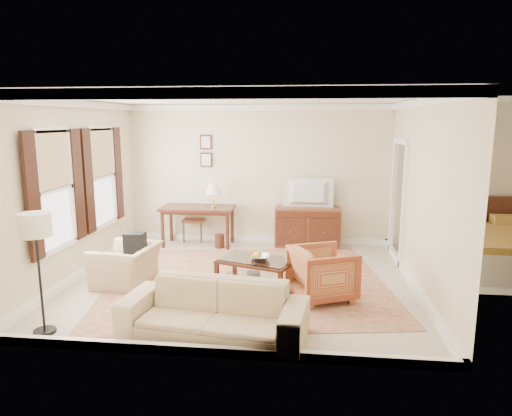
% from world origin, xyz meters
% --- Properties ---
extents(room_shell, '(5.51, 5.01, 2.91)m').
position_xyz_m(room_shell, '(0.00, 0.00, 2.47)').
color(room_shell, beige).
rests_on(room_shell, ground).
extents(annex_bedroom, '(3.00, 2.70, 2.90)m').
position_xyz_m(annex_bedroom, '(4.49, 1.15, 0.34)').
color(annex_bedroom, beige).
rests_on(annex_bedroom, ground).
extents(window_front, '(0.12, 1.56, 1.80)m').
position_xyz_m(window_front, '(-2.70, -0.70, 1.55)').
color(window_front, '#CCB284').
rests_on(window_front, room_shell).
extents(window_rear, '(0.12, 1.56, 1.80)m').
position_xyz_m(window_rear, '(-2.70, 0.90, 1.55)').
color(window_rear, '#CCB284').
rests_on(window_rear, room_shell).
extents(doorway, '(0.10, 1.12, 2.25)m').
position_xyz_m(doorway, '(2.71, 1.50, 1.08)').
color(doorway, white).
rests_on(doorway, room_shell).
extents(rug, '(4.90, 4.38, 0.01)m').
position_xyz_m(rug, '(0.08, -0.07, 0.01)').
color(rug, brown).
rests_on(rug, room_shell).
extents(writing_desk, '(1.50, 0.75, 0.82)m').
position_xyz_m(writing_desk, '(-1.21, 2.03, 0.71)').
color(writing_desk, '#492215').
rests_on(writing_desk, room_shell).
extents(desk_chair, '(0.54, 0.54, 1.05)m').
position_xyz_m(desk_chair, '(-1.38, 2.38, 0.53)').
color(desk_chair, brown).
rests_on(desk_chair, room_shell).
extents(desk_lamp, '(0.32, 0.32, 0.50)m').
position_xyz_m(desk_lamp, '(-0.87, 2.03, 1.07)').
color(desk_lamp, silver).
rests_on(desk_lamp, writing_desk).
extents(framed_prints, '(0.25, 0.04, 0.68)m').
position_xyz_m(framed_prints, '(-1.11, 2.47, 1.94)').
color(framed_prints, '#492215').
rests_on(framed_prints, room_shell).
extents(sideboard, '(1.33, 0.51, 0.82)m').
position_xyz_m(sideboard, '(1.06, 2.21, 0.41)').
color(sideboard, brown).
rests_on(sideboard, room_shell).
extents(tv, '(0.98, 0.56, 0.13)m').
position_xyz_m(tv, '(1.06, 2.19, 1.31)').
color(tv, black).
rests_on(tv, sideboard).
extents(coffee_table, '(1.27, 0.98, 0.47)m').
position_xyz_m(coffee_table, '(0.27, -0.32, 0.36)').
color(coffee_table, '#492215').
rests_on(coffee_table, room_shell).
extents(fruit_bowl, '(0.42, 0.42, 0.10)m').
position_xyz_m(fruit_bowl, '(0.34, -0.37, 0.53)').
color(fruit_bowl, silver).
rests_on(fruit_bowl, coffee_table).
extents(book_a, '(0.28, 0.08, 0.38)m').
position_xyz_m(book_a, '(0.10, -0.18, 0.18)').
color(book_a, brown).
rests_on(book_a, coffee_table).
extents(book_b, '(0.17, 0.25, 0.38)m').
position_xyz_m(book_b, '(0.43, -0.51, 0.18)').
color(book_b, brown).
rests_on(book_b, coffee_table).
extents(striped_armchair, '(1.03, 1.06, 0.85)m').
position_xyz_m(striped_armchair, '(1.28, -0.64, 0.42)').
color(striped_armchair, maroon).
rests_on(striped_armchair, room_shell).
extents(club_armchair, '(0.74, 1.04, 0.85)m').
position_xyz_m(club_armchair, '(-1.79, -0.37, 0.42)').
color(club_armchair, tan).
rests_on(club_armchair, room_shell).
extents(backpack, '(0.30, 0.37, 0.40)m').
position_xyz_m(backpack, '(-1.68, -0.25, 0.67)').
color(backpack, black).
rests_on(backpack, club_armchair).
extents(sofa, '(2.29, 0.94, 0.87)m').
position_xyz_m(sofa, '(-0.06, -1.96, 0.43)').
color(sofa, tan).
rests_on(sofa, room_shell).
extents(floor_lamp, '(0.37, 0.37, 1.50)m').
position_xyz_m(floor_lamp, '(-2.14, -2.13, 1.25)').
color(floor_lamp, black).
rests_on(floor_lamp, room_shell).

